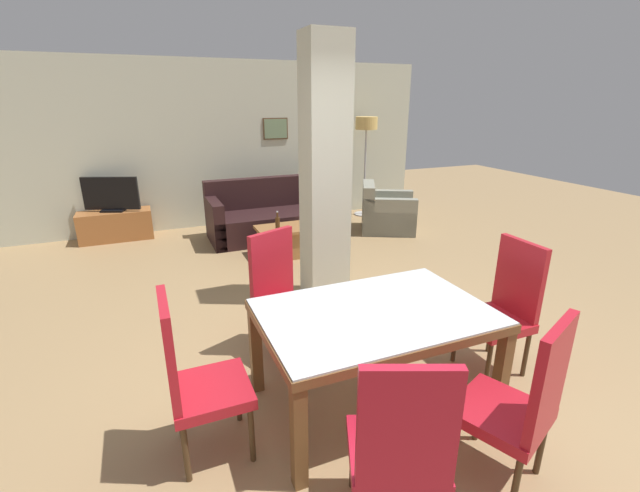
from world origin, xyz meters
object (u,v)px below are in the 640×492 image
(dining_chair_near_right, at_px, (521,401))
(armchair, at_px, (386,214))
(dining_chair_near_left, at_px, (400,445))
(sofa, at_px, (274,217))
(dining_chair_head_left, at_px, (194,376))
(bottle, at_px, (278,224))
(dining_chair_head_right, at_px, (504,304))
(dining_table, at_px, (374,330))
(dining_chair_far_left, at_px, (281,292))
(coffee_table, at_px, (285,241))
(floor_lamp, at_px, (366,132))
(tv_screen, at_px, (111,195))
(tv_stand, at_px, (116,225))

(dining_chair_near_right, distance_m, armchair, 5.00)
(dining_chair_near_left, bearing_deg, sofa, 102.49)
(dining_chair_head_left, relative_size, bottle, 3.86)
(dining_chair_head_right, xyz_separation_m, bottle, (-0.93, 3.03, -0.04))
(dining_chair_head_left, xyz_separation_m, dining_chair_near_right, (1.59, -0.91, 0.00))
(dining_table, xyz_separation_m, sofa, (0.51, 4.12, -0.30))
(dining_chair_far_left, bearing_deg, dining_chair_near_left, 66.73)
(dining_chair_near_left, height_order, dining_chair_head_right, same)
(dining_table, distance_m, bottle, 3.04)
(dining_chair_far_left, distance_m, coffee_table, 2.44)
(dining_chair_near_right, relative_size, bottle, 3.86)
(dining_table, relative_size, sofa, 0.77)
(dining_chair_near_right, bearing_deg, floor_lamp, 46.80)
(dining_table, relative_size, dining_chair_far_left, 1.44)
(dining_table, xyz_separation_m, coffee_table, (0.39, 3.17, -0.39))
(dining_chair_head_right, height_order, floor_lamp, floor_lamp)
(bottle, xyz_separation_m, tv_screen, (-2.06, 1.84, 0.19))
(coffee_table, height_order, tv_stand, tv_stand)
(coffee_table, bearing_deg, dining_chair_near_left, -100.69)
(armchair, xyz_separation_m, bottle, (-2.08, -0.67, 0.24))
(dining_chair_head_right, xyz_separation_m, tv_screen, (-2.98, 4.87, 0.15))
(floor_lamp, bearing_deg, dining_chair_near_left, -116.76)
(dining_chair_head_right, bearing_deg, coffee_table, 13.83)
(dining_table, xyz_separation_m, dining_chair_head_left, (-1.21, 0.00, -0.03))
(bottle, bearing_deg, floor_lamp, 37.57)
(armchair, bearing_deg, coffee_table, -47.34)
(dining_chair_head_left, bearing_deg, sofa, 157.36)
(dining_chair_near_left, bearing_deg, tv_stand, 126.44)
(dining_chair_near_left, distance_m, tv_stand, 5.97)
(sofa, bearing_deg, dining_chair_near_left, 79.93)
(armchair, height_order, floor_lamp, floor_lamp)
(sofa, distance_m, floor_lamp, 2.39)
(dining_table, height_order, sofa, sofa)
(bottle, bearing_deg, dining_chair_head_right, -73.00)
(dining_chair_far_left, relative_size, coffee_table, 1.41)
(tv_screen, bearing_deg, dining_chair_head_left, 117.77)
(armchair, relative_size, tv_screen, 1.41)
(dining_chair_head_right, distance_m, sofa, 4.18)
(dining_chair_head_right, height_order, tv_stand, dining_chair_head_right)
(dining_chair_head_left, height_order, floor_lamp, floor_lamp)
(dining_chair_far_left, distance_m, armchair, 3.91)
(dining_chair_near_left, height_order, dining_chair_head_left, same)
(dining_chair_near_left, height_order, dining_chair_far_left, same)
(coffee_table, xyz_separation_m, tv_screen, (-2.20, 1.70, 0.50))
(armchair, bearing_deg, dining_table, -4.65)
(dining_chair_near_left, bearing_deg, dining_chair_far_left, 112.60)
(dining_chair_near_left, height_order, floor_lamp, floor_lamp)
(dining_chair_far_left, bearing_deg, bottle, -129.75)
(tv_stand, bearing_deg, dining_chair_head_left, -82.90)
(dining_chair_near_right, relative_size, armchair, 0.95)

